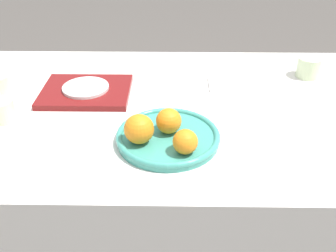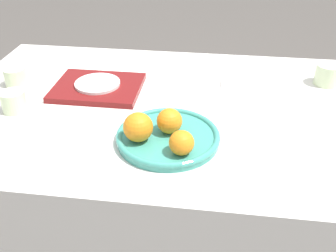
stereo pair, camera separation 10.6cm
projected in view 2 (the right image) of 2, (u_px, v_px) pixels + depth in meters
table at (187, 194)px, 1.46m from camera, size 1.57×0.92×0.74m
fruit_platter at (168, 137)px, 1.08m from camera, size 0.29×0.29×0.03m
orange_0 at (169, 121)px, 1.08m from camera, size 0.07×0.07×0.07m
orange_1 at (182, 143)px, 0.99m from camera, size 0.07×0.07×0.07m
orange_2 at (138, 127)px, 1.04m from camera, size 0.08×0.08×0.08m
serving_tray at (98, 87)px, 1.35m from camera, size 0.29×0.23×0.02m
side_plate at (97, 84)px, 1.34m from camera, size 0.15×0.15×0.01m
cup_0 at (15, 77)px, 1.37m from camera, size 0.08×0.08×0.06m
cup_1 at (327, 75)px, 1.38m from camera, size 0.08×0.08×0.07m
cup_2 at (14, 102)px, 1.22m from camera, size 0.08×0.08×0.06m
napkin at (239, 88)px, 1.36m from camera, size 0.12×0.11×0.01m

